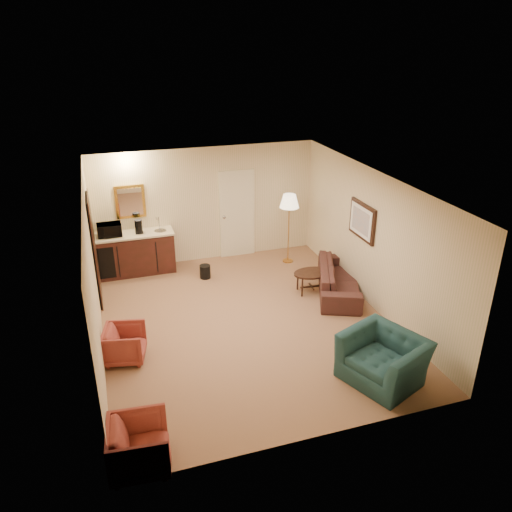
{
  "coord_description": "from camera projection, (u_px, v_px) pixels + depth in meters",
  "views": [
    {
      "loc": [
        -2.2,
        -7.5,
        4.82
      ],
      "look_at": [
        0.37,
        0.5,
        1.06
      ],
      "focal_mm": 35.0,
      "sensor_mm": 36.0,
      "label": 1
    }
  ],
  "objects": [
    {
      "name": "microwave",
      "position": [
        109.0,
        229.0,
        10.42
      ],
      "size": [
        0.5,
        0.28,
        0.33
      ],
      "primitive_type": "imported",
      "rotation": [
        0.0,
        0.0,
        0.02
      ],
      "color": "black",
      "rests_on": "wetbar_cabinet"
    },
    {
      "name": "sofa",
      "position": [
        339.0,
        274.0,
        10.03
      ],
      "size": [
        1.31,
        2.06,
        0.78
      ],
      "primitive_type": "imported",
      "rotation": [
        0.0,
        0.0,
        1.17
      ],
      "color": "black",
      "rests_on": "ground"
    },
    {
      "name": "rose_chair_far",
      "position": [
        139.0,
        444.0,
        5.92
      ],
      "size": [
        0.71,
        0.76,
        0.72
      ],
      "primitive_type": "imported",
      "rotation": [
        0.0,
        0.0,
        1.49
      ],
      "color": "#9B3D33",
      "rests_on": "ground"
    },
    {
      "name": "coffee_table",
      "position": [
        312.0,
        282.0,
        10.09
      ],
      "size": [
        0.8,
        0.58,
        0.44
      ],
      "primitive_type": "cube",
      "rotation": [
        0.0,
        0.0,
        -0.08
      ],
      "color": "#321C10",
      "rests_on": "ground"
    },
    {
      "name": "coffee_maker",
      "position": [
        139.0,
        227.0,
        10.58
      ],
      "size": [
        0.16,
        0.16,
        0.3
      ],
      "primitive_type": "cylinder",
      "rotation": [
        0.0,
        0.0,
        0.03
      ],
      "color": "black",
      "rests_on": "wetbar_cabinet"
    },
    {
      "name": "wetbar_cabinet",
      "position": [
        136.0,
        253.0,
        10.82
      ],
      "size": [
        1.64,
        0.58,
        0.92
      ],
      "primitive_type": "cube",
      "color": "#3E1713",
      "rests_on": "ground"
    },
    {
      "name": "teal_armchair",
      "position": [
        384.0,
        352.0,
        7.41
      ],
      "size": [
        1.11,
        1.33,
        0.99
      ],
      "primitive_type": "imported",
      "rotation": [
        0.0,
        0.0,
        -1.17
      ],
      "color": "#1B4543",
      "rests_on": "ground"
    },
    {
      "name": "rose_chair_near",
      "position": [
        125.0,
        342.0,
        7.95
      ],
      "size": [
        0.7,
        0.73,
        0.64
      ],
      "primitive_type": "imported",
      "rotation": [
        0.0,
        0.0,
        1.35
      ],
      "color": "#9B3D33",
      "rests_on": "ground"
    },
    {
      "name": "room_walls",
      "position": [
        227.0,
        220.0,
        9.04
      ],
      "size": [
        5.02,
        6.01,
        2.61
      ],
      "color": "beige",
      "rests_on": "ground"
    },
    {
      "name": "waste_bin",
      "position": [
        205.0,
        272.0,
        10.7
      ],
      "size": [
        0.28,
        0.28,
        0.29
      ],
      "primitive_type": "cylinder",
      "rotation": [
        0.0,
        0.0,
        0.26
      ],
      "color": "black",
      "rests_on": "ground"
    },
    {
      "name": "ground",
      "position": [
        245.0,
        322.0,
        9.1
      ],
      "size": [
        6.0,
        6.0,
        0.0
      ],
      "primitive_type": "plane",
      "color": "#92684A",
      "rests_on": "ground"
    },
    {
      "name": "floor_lamp",
      "position": [
        289.0,
        229.0,
        11.2
      ],
      "size": [
        0.5,
        0.5,
        1.61
      ],
      "primitive_type": "cube",
      "rotation": [
        0.0,
        0.0,
        0.2
      ],
      "color": "#CA9143",
      "rests_on": "ground"
    }
  ]
}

